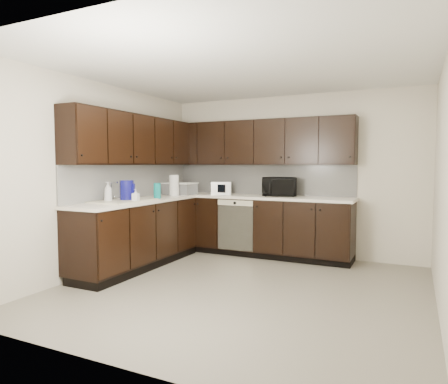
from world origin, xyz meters
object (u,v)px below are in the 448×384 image
Objects in this scene: storage_bin at (180,189)px; toaster_oven at (221,188)px; microwave at (279,187)px; blue_pitcher at (127,191)px; sink at (123,206)px.

toaster_oven is at bearing 33.50° from storage_bin.
microwave reaches higher than storage_bin.
blue_pitcher is at bearing -90.98° from storage_bin.
toaster_oven is at bearing 163.07° from microwave.
microwave is at bearing 48.68° from sink.
blue_pitcher is (-0.02, -1.28, 0.05)m from storage_bin.
microwave is 1.60× the size of toaster_oven.
blue_pitcher reaches higher than toaster_oven.
sink is 2.55× the size of toaster_oven.
sink is 0.21m from blue_pitcher.
toaster_oven is at bearing 71.25° from sink.
microwave reaches higher than sink.
blue_pitcher is at bearing -151.66° from microwave.
microwave reaches higher than toaster_oven.
storage_bin is at bearing 88.90° from sink.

